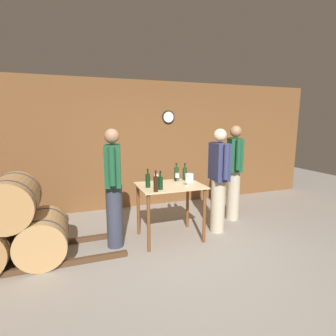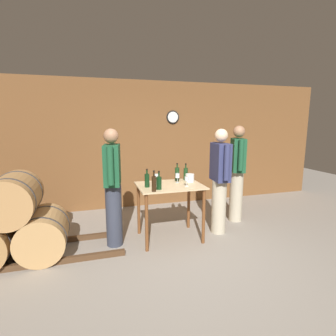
{
  "view_description": "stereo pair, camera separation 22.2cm",
  "coord_description": "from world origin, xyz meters",
  "px_view_note": "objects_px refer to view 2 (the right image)",
  "views": [
    {
      "loc": [
        -1.45,
        -2.85,
        1.86
      ],
      "look_at": [
        -0.08,
        0.97,
        1.13
      ],
      "focal_mm": 28.0,
      "sensor_mm": 36.0,
      "label": 1
    },
    {
      "loc": [
        -1.23,
        -2.92,
        1.86
      ],
      "look_at": [
        -0.08,
        0.97,
        1.13
      ],
      "focal_mm": 28.0,
      "sensor_mm": 36.0,
      "label": 2
    }
  ],
  "objects_px": {
    "wine_bottle_left": "(154,183)",
    "person_visitor_bearded": "(220,179)",
    "ice_bucket": "(190,178)",
    "wine_glass_near_left": "(157,176)",
    "person_host": "(237,171)",
    "person_visitor_with_scarf": "(113,185)",
    "wine_glass_near_right": "(187,179)",
    "wine_bottle_far_left": "(147,180)",
    "wine_bottle_right": "(177,174)",
    "wine_glass_near_center": "(177,176)",
    "wine_bottle_far_right": "(186,174)",
    "wine_bottle_center": "(159,183)"
  },
  "relations": [
    {
      "from": "wine_bottle_left",
      "to": "person_host",
      "type": "xyz_separation_m",
      "value": [
        1.74,
        0.69,
        -0.05
      ]
    },
    {
      "from": "wine_bottle_far_right",
      "to": "wine_glass_near_right",
      "type": "xyz_separation_m",
      "value": [
        -0.14,
        -0.41,
        0.0
      ]
    },
    {
      "from": "ice_bucket",
      "to": "person_visitor_bearded",
      "type": "relative_size",
      "value": 0.08
    },
    {
      "from": "ice_bucket",
      "to": "person_visitor_bearded",
      "type": "height_order",
      "value": "person_visitor_bearded"
    },
    {
      "from": "wine_glass_near_center",
      "to": "person_host",
      "type": "distance_m",
      "value": 1.28
    },
    {
      "from": "wine_bottle_far_right",
      "to": "wine_glass_near_right",
      "type": "bearing_deg",
      "value": -108.27
    },
    {
      "from": "wine_glass_near_left",
      "to": "wine_glass_near_right",
      "type": "bearing_deg",
      "value": -44.33
    },
    {
      "from": "wine_glass_near_center",
      "to": "wine_bottle_right",
      "type": "bearing_deg",
      "value": 73.54
    },
    {
      "from": "ice_bucket",
      "to": "wine_bottle_left",
      "type": "bearing_deg",
      "value": -149.15
    },
    {
      "from": "wine_bottle_right",
      "to": "wine_glass_near_right",
      "type": "relative_size",
      "value": 1.98
    },
    {
      "from": "wine_bottle_far_left",
      "to": "person_host",
      "type": "xyz_separation_m",
      "value": [
        1.78,
        0.42,
        -0.04
      ]
    },
    {
      "from": "person_host",
      "to": "wine_bottle_left",
      "type": "bearing_deg",
      "value": -158.43
    },
    {
      "from": "wine_glass_near_center",
      "to": "person_visitor_with_scarf",
      "type": "distance_m",
      "value": 1.04
    },
    {
      "from": "wine_glass_near_right",
      "to": "wine_bottle_left",
      "type": "bearing_deg",
      "value": -165.12
    },
    {
      "from": "wine_bottle_right",
      "to": "person_host",
      "type": "distance_m",
      "value": 1.22
    },
    {
      "from": "wine_bottle_far_left",
      "to": "wine_glass_near_center",
      "type": "distance_m",
      "value": 0.55
    },
    {
      "from": "wine_glass_near_left",
      "to": "person_visitor_with_scarf",
      "type": "distance_m",
      "value": 0.74
    },
    {
      "from": "wine_bottle_center",
      "to": "wine_glass_near_left",
      "type": "relative_size",
      "value": 1.92
    },
    {
      "from": "wine_bottle_right",
      "to": "person_visitor_with_scarf",
      "type": "distance_m",
      "value": 1.1
    },
    {
      "from": "wine_glass_near_center",
      "to": "wine_bottle_far_left",
      "type": "bearing_deg",
      "value": -164.07
    },
    {
      "from": "wine_bottle_right",
      "to": "wine_bottle_far_right",
      "type": "relative_size",
      "value": 1.04
    },
    {
      "from": "wine_bottle_far_right",
      "to": "person_visitor_with_scarf",
      "type": "height_order",
      "value": "person_visitor_with_scarf"
    },
    {
      "from": "wine_glass_near_right",
      "to": "person_visitor_with_scarf",
      "type": "bearing_deg",
      "value": 170.66
    },
    {
      "from": "person_visitor_bearded",
      "to": "wine_glass_near_center",
      "type": "bearing_deg",
      "value": 169.63
    },
    {
      "from": "ice_bucket",
      "to": "wine_glass_near_left",
      "type": "bearing_deg",
      "value": 170.06
    },
    {
      "from": "wine_glass_near_left",
      "to": "person_host",
      "type": "relative_size",
      "value": 0.08
    },
    {
      "from": "wine_bottle_center",
      "to": "person_visitor_bearded",
      "type": "height_order",
      "value": "person_visitor_bearded"
    },
    {
      "from": "wine_bottle_left",
      "to": "wine_bottle_far_right",
      "type": "distance_m",
      "value": 0.88
    },
    {
      "from": "wine_bottle_left",
      "to": "wine_glass_near_left",
      "type": "bearing_deg",
      "value": 72.03
    },
    {
      "from": "wine_bottle_far_right",
      "to": "ice_bucket",
      "type": "distance_m",
      "value": 0.15
    },
    {
      "from": "person_host",
      "to": "person_visitor_bearded",
      "type": "distance_m",
      "value": 0.69
    },
    {
      "from": "wine_glass_near_center",
      "to": "wine_glass_near_right",
      "type": "bearing_deg",
      "value": -78.41
    },
    {
      "from": "person_visitor_with_scarf",
      "to": "wine_glass_near_center",
      "type": "bearing_deg",
      "value": 5.25
    },
    {
      "from": "wine_bottle_right",
      "to": "wine_glass_near_right",
      "type": "bearing_deg",
      "value": -88.25
    },
    {
      "from": "wine_bottle_left",
      "to": "wine_glass_near_center",
      "type": "relative_size",
      "value": 1.99
    },
    {
      "from": "person_host",
      "to": "wine_bottle_right",
      "type": "bearing_deg",
      "value": -174.18
    },
    {
      "from": "wine_bottle_right",
      "to": "wine_glass_near_right",
      "type": "height_order",
      "value": "wine_bottle_right"
    },
    {
      "from": "wine_glass_near_left",
      "to": "wine_glass_near_center",
      "type": "xyz_separation_m",
      "value": [
        0.32,
        -0.1,
        0.01
      ]
    },
    {
      "from": "person_visitor_with_scarf",
      "to": "wine_glass_near_right",
      "type": "bearing_deg",
      "value": -9.34
    },
    {
      "from": "wine_bottle_center",
      "to": "wine_glass_near_left",
      "type": "xyz_separation_m",
      "value": [
        0.07,
        0.42,
        0.0
      ]
    },
    {
      "from": "wine_bottle_left",
      "to": "person_visitor_bearded",
      "type": "distance_m",
      "value": 1.22
    },
    {
      "from": "wine_bottle_far_right",
      "to": "ice_bucket",
      "type": "relative_size",
      "value": 2.02
    },
    {
      "from": "wine_bottle_far_left",
      "to": "wine_glass_near_right",
      "type": "distance_m",
      "value": 0.6
    },
    {
      "from": "wine_glass_near_left",
      "to": "wine_bottle_far_left",
      "type": "bearing_deg",
      "value": -130.1
    },
    {
      "from": "wine_bottle_right",
      "to": "person_visitor_bearded",
      "type": "height_order",
      "value": "person_visitor_bearded"
    },
    {
      "from": "wine_glass_near_center",
      "to": "wine_glass_near_right",
      "type": "relative_size",
      "value": 1.02
    },
    {
      "from": "wine_bottle_far_left",
      "to": "person_visitor_with_scarf",
      "type": "xyz_separation_m",
      "value": [
        -0.5,
        0.06,
        -0.06
      ]
    },
    {
      "from": "wine_glass_near_center",
      "to": "person_host",
      "type": "relative_size",
      "value": 0.08
    },
    {
      "from": "wine_bottle_left",
      "to": "wine_bottle_center",
      "type": "distance_m",
      "value": 0.13
    },
    {
      "from": "wine_glass_near_center",
      "to": "person_visitor_bearded",
      "type": "xyz_separation_m",
      "value": [
        0.69,
        -0.13,
        -0.07
      ]
    }
  ]
}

